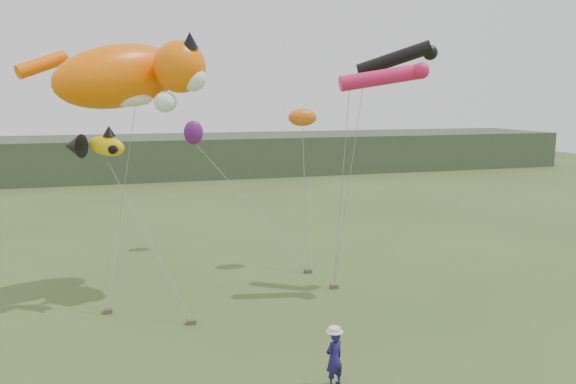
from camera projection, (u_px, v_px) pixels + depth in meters
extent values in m
plane|color=#385123|center=(275.00, 365.00, 16.79)|extent=(120.00, 120.00, 0.00)
cube|color=#2D3D28|center=(162.00, 156.00, 58.99)|extent=(90.00, 12.00, 4.00)
imported|color=#1D1653|center=(334.00, 358.00, 15.44)|extent=(0.69, 0.57, 1.62)
cube|color=brown|center=(108.00, 311.00, 20.83)|extent=(0.32, 0.26, 0.17)
cube|color=brown|center=(191.00, 322.00, 19.83)|extent=(0.32, 0.26, 0.17)
cube|color=brown|center=(334.00, 286.00, 23.58)|extent=(0.32, 0.26, 0.17)
cube|color=brown|center=(308.00, 271.00, 25.69)|extent=(0.32, 0.26, 0.17)
ellipsoid|color=#FE6804|center=(120.00, 76.00, 22.16)|extent=(6.23, 4.55, 3.31)
sphere|color=#FE6804|center=(180.00, 67.00, 21.68)|extent=(2.02, 2.02, 2.02)
cone|color=black|center=(190.00, 40.00, 21.09)|extent=(0.63, 0.77, 0.76)
cone|color=black|center=(192.00, 43.00, 22.21)|extent=(0.63, 0.73, 0.72)
sphere|color=white|center=(193.00, 78.00, 21.56)|extent=(1.01, 1.01, 1.01)
ellipsoid|color=white|center=(127.00, 99.00, 22.05)|extent=(1.98, 0.99, 0.62)
sphere|color=white|center=(165.00, 102.00, 21.07)|extent=(0.79, 0.79, 0.79)
sphere|color=white|center=(167.00, 102.00, 22.62)|extent=(0.79, 0.79, 0.79)
cylinder|color=#FE6804|center=(42.00, 64.00, 22.11)|extent=(2.09, 1.53, 1.22)
ellipsoid|color=#E9B80A|center=(107.00, 146.00, 20.73)|extent=(1.59, 1.25, 0.95)
cone|color=black|center=(73.00, 146.00, 20.68)|extent=(1.05, 1.12, 0.90)
cone|color=black|center=(109.00, 131.00, 20.67)|extent=(0.50, 0.50, 0.40)
cone|color=black|center=(115.00, 150.00, 20.36)|extent=(0.53, 0.56, 0.40)
cone|color=black|center=(116.00, 147.00, 21.30)|extent=(0.53, 0.56, 0.40)
cylinder|color=black|center=(394.00, 59.00, 22.81)|extent=(2.94, 2.02, 1.47)
sphere|color=black|center=(430.00, 53.00, 22.70)|extent=(0.61, 0.61, 0.61)
cylinder|color=#D5164C|center=(381.00, 78.00, 21.77)|extent=(3.33, 1.22, 1.10)
sphere|color=#D5164C|center=(421.00, 71.00, 21.65)|extent=(0.64, 0.64, 0.64)
ellipsoid|color=orange|center=(302.00, 117.00, 25.86)|extent=(1.37, 0.80, 0.80)
ellipsoid|color=#59156E|center=(193.00, 133.00, 29.00)|extent=(1.01, 0.68, 1.24)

